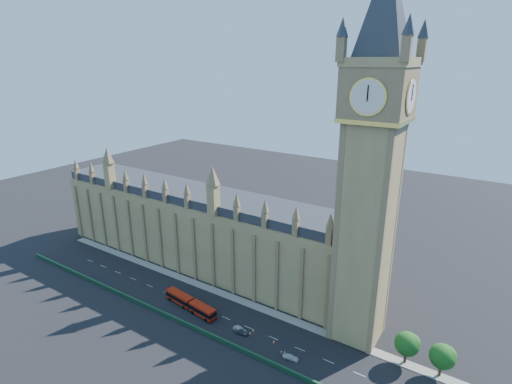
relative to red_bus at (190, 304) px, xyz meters
The scene contains 15 objects.
ground 8.30m from the red_bus, 16.11° to the left, with size 400.00×400.00×0.00m, color black.
palace_westminster 32.10m from the red_bus, 125.36° to the left, with size 120.00×20.00×28.00m.
elizabeth_tower 71.75m from the red_bus, 19.53° to the left, with size 20.59×20.59×105.00m.
bridge_parapet 10.38m from the red_bus, 40.89° to the right, with size 160.00×0.60×1.20m, color #1E4C2D.
kerb_north 14.20m from the red_bus, 56.45° to the left, with size 160.00×3.00×0.16m, color gray.
tree_east_near 61.39m from the red_bus, 11.61° to the left, with size 6.00×6.00×8.50m.
tree_east_far 69.23m from the red_bus, 10.28° to the left, with size 6.00×6.00×8.50m.
red_bus is the anchor object (origin of this frame).
car_grey 19.70m from the red_bus, ahead, with size 1.55×3.86×1.32m, color #44464C.
car_silver 18.71m from the red_bus, ahead, with size 1.42×4.06×1.34m, color #939599.
car_white 35.67m from the red_bus, ahead, with size 1.67×4.11×1.19m, color silver.
cone_a 29.01m from the red_bus, ahead, with size 0.49×0.49×0.77m.
cone_b 21.89m from the red_bus, ahead, with size 0.56×0.56×0.77m.
cone_c 21.84m from the red_bus, ahead, with size 0.54×0.54×0.77m.
cone_d 32.61m from the red_bus, ahead, with size 0.42×0.42×0.67m.
Camera 1 is at (65.30, -77.84, 71.36)m, focal length 28.00 mm.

